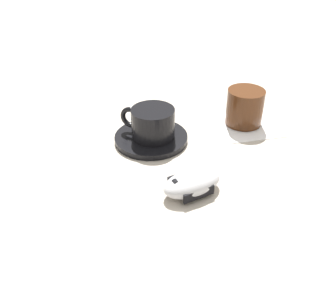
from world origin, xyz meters
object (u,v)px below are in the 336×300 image
Objects in this scene: coffee_cup at (151,123)px; drinking_glass at (244,107)px; computer_mouse at (190,183)px; saucer at (150,138)px.

coffee_cup is 1.43× the size of drinking_glass.
computer_mouse is 0.26m from drinking_glass.
drinking_glass is (-0.19, -0.08, 0.03)m from saucer.
saucer is at bearing -17.50° from coffee_cup.
coffee_cup is 0.96× the size of computer_mouse.
saucer is 0.21m from drinking_glass.
coffee_cup is at bearing 24.59° from drinking_glass.
saucer is at bearing 24.07° from drinking_glass.
coffee_cup is at bearing 162.50° from saucer.
coffee_cup is 0.17m from computer_mouse.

